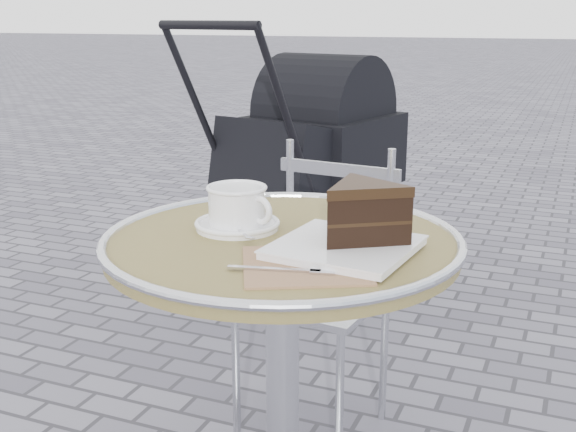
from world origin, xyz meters
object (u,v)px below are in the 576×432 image
at_px(cafe_table, 282,314).
at_px(cake_plate_set, 358,220).
at_px(bistro_chair, 327,257).
at_px(baby_stroller, 309,163).
at_px(cappuccino_set, 238,210).

bearing_deg(cafe_table, cake_plate_set, -8.61).
xyz_separation_m(cafe_table, bistro_chair, (-0.10, 0.56, -0.06)).
relative_size(cafe_table, bistro_chair, 0.91).
height_order(bistro_chair, baby_stroller, baby_stroller).
bearing_deg(cappuccino_set, bistro_chair, 105.98).
distance_m(cafe_table, baby_stroller, 1.86).
bearing_deg(bistro_chair, baby_stroller, 119.08).
bearing_deg(bistro_chair, cappuccino_set, -85.09).
relative_size(cappuccino_set, baby_stroller, 0.16).
bearing_deg(cafe_table, bistro_chair, 100.04).
height_order(cafe_table, cake_plate_set, cake_plate_set).
bearing_deg(cafe_table, cappuccino_set, 167.34).
relative_size(cafe_table, cake_plate_set, 2.00).
height_order(cake_plate_set, bistro_chair, cake_plate_set).
bearing_deg(bistro_chair, cake_plate_set, -59.70).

